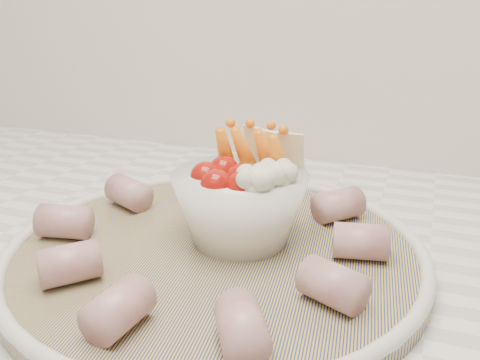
% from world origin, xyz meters
% --- Properties ---
extents(serving_platter, '(0.40, 0.40, 0.02)m').
position_xyz_m(serving_platter, '(0.05, 1.43, 0.93)').
color(serving_platter, navy).
rests_on(serving_platter, kitchen_counter).
extents(veggie_bowl, '(0.12, 0.12, 0.10)m').
position_xyz_m(veggie_bowl, '(0.07, 1.45, 0.97)').
color(veggie_bowl, white).
rests_on(veggie_bowl, serving_platter).
extents(cured_meat_rolls, '(0.31, 0.32, 0.03)m').
position_xyz_m(cured_meat_rolls, '(0.05, 1.43, 0.95)').
color(cured_meat_rolls, '#A14955').
rests_on(cured_meat_rolls, serving_platter).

